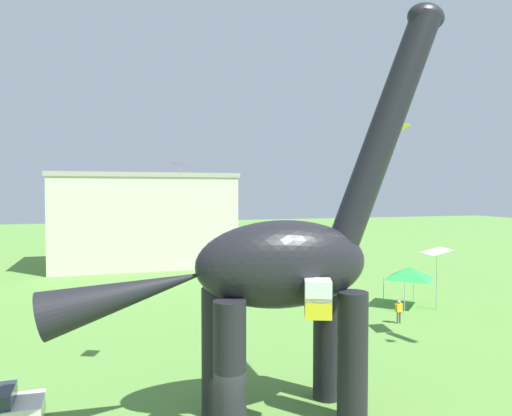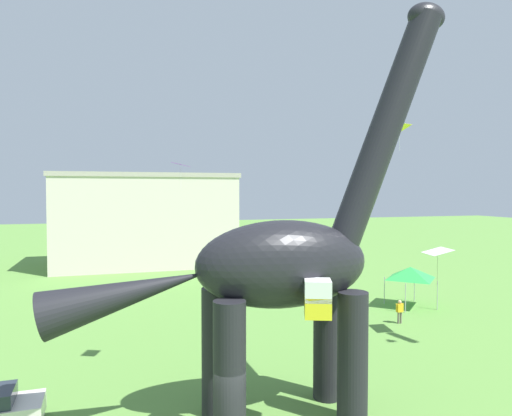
% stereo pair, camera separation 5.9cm
% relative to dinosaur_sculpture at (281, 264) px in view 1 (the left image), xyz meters
% --- Properties ---
extents(dinosaur_sculpture, '(15.65, 3.32, 16.36)m').
position_rel_dinosaur_sculpture_xyz_m(dinosaur_sculpture, '(0.00, 0.00, 0.00)').
color(dinosaur_sculpture, black).
rests_on(dinosaur_sculpture, ground_plane).
extents(person_photographer, '(0.38, 0.17, 1.00)m').
position_rel_dinosaur_sculpture_xyz_m(person_photographer, '(-0.55, 10.04, -5.31)').
color(person_photographer, '#2D3347').
rests_on(person_photographer, ground_plane).
extents(person_near_flyer, '(0.57, 0.25, 1.53)m').
position_rel_dinosaur_sculpture_xyz_m(person_near_flyer, '(11.78, 9.63, -4.99)').
color(person_near_flyer, '#6B6056').
rests_on(person_near_flyer, ground_plane).
extents(festival_canopy_tent, '(3.15, 3.15, 3.00)m').
position_rel_dinosaur_sculpture_xyz_m(festival_canopy_tent, '(15.13, 13.21, -3.37)').
color(festival_canopy_tent, '#B2B2B7').
rests_on(festival_canopy_tent, ground_plane).
extents(kite_near_high, '(1.17, 1.17, 1.29)m').
position_rel_dinosaur_sculpture_xyz_m(kite_near_high, '(0.68, -1.80, -0.95)').
color(kite_near_high, white).
extents(kite_apex, '(1.58, 1.94, 2.14)m').
position_rel_dinosaur_sculpture_xyz_m(kite_apex, '(12.17, 6.49, -0.80)').
color(kite_apex, white).
extents(kite_mid_right, '(2.04, 1.75, 2.25)m').
position_rel_dinosaur_sculpture_xyz_m(kite_mid_right, '(16.29, 16.52, 7.90)').
color(kite_mid_right, yellow).
extents(kite_far_left, '(0.98, 1.12, 1.16)m').
position_rel_dinosaur_sculpture_xyz_m(kite_far_left, '(-3.11, 4.72, 3.94)').
color(kite_far_left, purple).
extents(background_building_block, '(20.38, 11.30, 10.68)m').
position_rel_dinosaur_sculpture_xyz_m(background_building_block, '(-2.53, 39.64, -0.57)').
color(background_building_block, beige).
rests_on(background_building_block, ground_plane).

